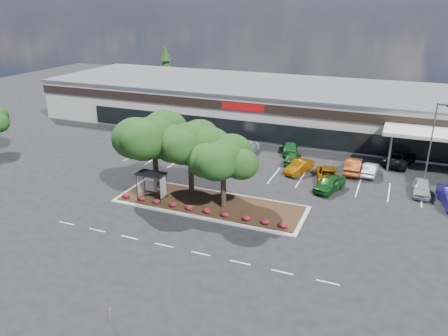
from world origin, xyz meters
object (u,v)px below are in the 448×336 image
at_px(survey_stake, 110,314).
at_px(car_0, 151,145).
at_px(car_1, 188,153).
at_px(light_pole, 430,154).

xyz_separation_m(survey_stake, car_0, (-14.58, 28.66, 0.03)).
xyz_separation_m(car_0, car_1, (5.81, -0.88, -0.07)).
bearing_deg(survey_stake, car_0, 116.97).
relative_size(car_0, car_1, 1.31).
distance_m(light_pole, car_0, 32.36).
xyz_separation_m(light_pole, survey_stake, (-17.62, -28.11, -3.28)).
bearing_deg(car_1, light_pole, 0.28).
relative_size(survey_stake, car_0, 0.21).
height_order(survey_stake, car_1, car_1).
bearing_deg(light_pole, car_0, 179.04).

